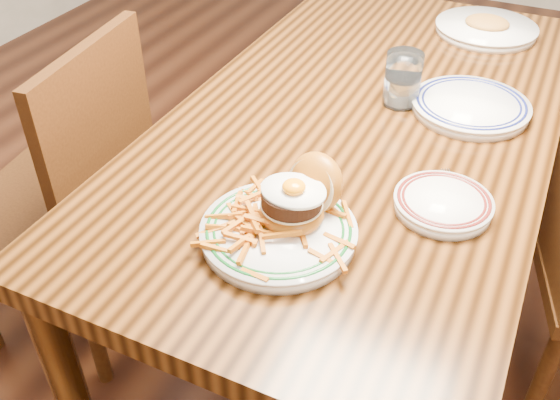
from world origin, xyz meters
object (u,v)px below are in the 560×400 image
at_px(chair_left, 73,194).
at_px(table, 364,143).
at_px(side_plate, 443,203).
at_px(main_plate, 285,219).

bearing_deg(chair_left, table, 17.39).
relative_size(table, chair_left, 1.72).
bearing_deg(side_plate, chair_left, -159.40).
relative_size(table, side_plate, 8.07).
distance_m(table, main_plate, 0.50).
xyz_separation_m(table, main_plate, (0.01, -0.48, 0.13)).
height_order(table, main_plate, main_plate).
bearing_deg(main_plate, chair_left, -176.56).
xyz_separation_m(main_plate, side_plate, (0.24, 0.19, -0.02)).
distance_m(chair_left, side_plate, 0.97).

